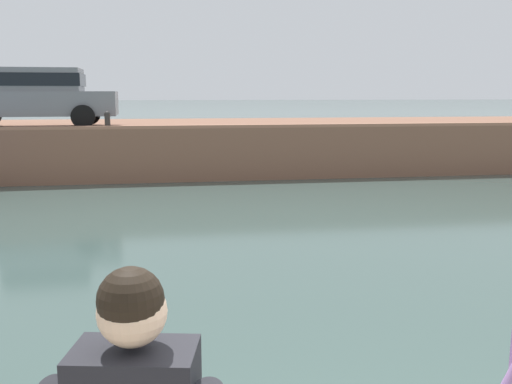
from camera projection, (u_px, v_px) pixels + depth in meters
name	position (u px, v px, depth m)	size (l,w,h in m)	color
ground_plane	(249.00, 243.00, 8.75)	(400.00, 400.00, 0.00)	#384C47
far_quay_wall	(206.00, 145.00, 17.69)	(60.00, 6.00, 1.39)	brown
far_wall_coping	(213.00, 126.00, 14.76)	(60.00, 0.24, 0.08)	#9F6C52
car_left_inner_grey	(36.00, 95.00, 15.11)	(4.36, 2.05, 1.54)	slate
mooring_bollard_mid	(107.00, 119.00, 14.44)	(0.15, 0.15, 0.45)	#2D2B28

